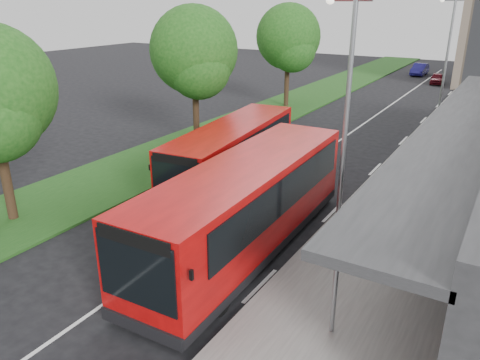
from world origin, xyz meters
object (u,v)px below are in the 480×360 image
Objects in this scene: car_far at (420,69)px; lamp_post_near at (345,107)px; tree_mid at (194,56)px; litter_bin at (435,159)px; bus_second at (232,153)px; tree_far at (288,41)px; bus_main at (246,206)px; lamp_post_far at (446,52)px; car_near at (437,78)px; bollard at (436,127)px.

lamp_post_near is at bearing -82.14° from car_far.
car_far is (-5.57, 42.03, -4.07)m from lamp_post_near.
litter_bin is (12.88, 2.02, -4.37)m from tree_mid.
bus_second is 2.50× the size of car_far.
tree_far is 23.32m from bus_main.
lamp_post_far is 17.61m from car_near.
tree_mid is 13.28m from bus_main.
car_far is at bearing 92.52° from bus_main.
lamp_post_far is (11.13, 12.95, -0.32)m from tree_mid.
bus_main is at bearing -59.71° from bus_second.
tree_mid is at bearing -112.32° from car_near.
lamp_post_near is at bearing -92.38° from car_near.
car_far is (5.56, 34.98, -4.39)m from tree_mid.
car_near is at bearing 89.08° from bus_main.
tree_far is 20.17m from car_near.
litter_bin is (4.07, 11.34, -0.91)m from bus_main.
car_far is at bearing 76.40° from tree_far.
car_far is at bearing 97.55° from lamp_post_near.
lamp_post_near reaches higher than car_near.
lamp_post_near is (11.13, -19.05, -0.33)m from tree_far.
lamp_post_far is at bearing -75.50° from car_far.
bollard is at bearing -87.40° from car_near.
bus_second is at bearing -39.72° from tree_mid.
lamp_post_near is 0.82× the size of bus_second.
bus_second reaches higher than litter_bin.
bollard is at bearing 78.71° from bus_main.
bollard is (11.82, 8.46, -4.36)m from tree_mid.
bus_main is 12.08m from litter_bin.
tree_mid reaches higher than litter_bin.
car_near is at bearing 99.37° from litter_bin.
lamp_post_near is at bearing 42.65° from bus_main.
bus_main is 6.30m from bus_second.
lamp_post_far is at bearing 98.81° from bollard.
bus_main is 1.12× the size of bus_second.
tree_far is at bearing 90.00° from tree_mid.
car_far is (-5.57, 22.03, -4.07)m from lamp_post_far.
litter_bin is at bearing 68.58° from bus_main.
tree_mid is at bearing -98.71° from car_far.
tree_mid is at bearing -130.68° from lamp_post_far.
litter_bin is at bearing -80.66° from bollard.
tree_far reaches higher than bus_main.
bus_second is at bearing 124.55° from bus_main.
lamp_post_far reaches higher than bus_second.
lamp_post_far reaches higher than litter_bin.
bollard is (11.82, -3.54, -4.37)m from tree_far.
lamp_post_near is (11.13, -7.05, -0.32)m from tree_mid.
lamp_post_far reaches higher than car_near.
bus_second reaches higher than car_near.
tree_mid reaches higher than bus_main.
tree_mid is at bearing 134.34° from bus_second.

